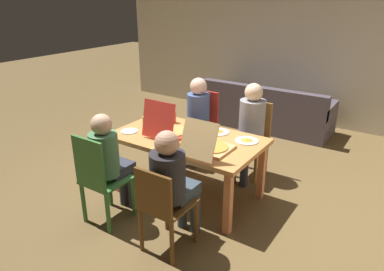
# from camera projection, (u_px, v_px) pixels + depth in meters

# --- Properties ---
(ground_plane) EXTENTS (20.00, 20.00, 0.00)m
(ground_plane) POSITION_uv_depth(u_px,v_px,m) (187.00, 193.00, 4.27)
(ground_plane) COLOR brown
(back_wall) EXTENTS (7.21, 0.12, 2.88)m
(back_wall) POSITION_uv_depth(u_px,v_px,m) (294.00, 40.00, 6.32)
(back_wall) COLOR beige
(back_wall) RESTS_ON ground
(dining_table) EXTENTS (1.66, 0.96, 0.73)m
(dining_table) POSITION_uv_depth(u_px,v_px,m) (187.00, 143.00, 4.03)
(dining_table) COLOR #CF8746
(dining_table) RESTS_ON ground
(chair_0) EXTENTS (0.39, 0.39, 0.95)m
(chair_0) POSITION_uv_depth(u_px,v_px,m) (253.00, 137.00, 4.60)
(chair_0) COLOR olive
(chair_0) RESTS_ON ground
(person_0) EXTENTS (0.32, 0.52, 1.22)m
(person_0) POSITION_uv_depth(u_px,v_px,m) (250.00, 124.00, 4.41)
(person_0) COLOR #313243
(person_0) RESTS_ON ground
(chair_1) EXTENTS (0.41, 0.43, 0.98)m
(chair_1) POSITION_uv_depth(u_px,v_px,m) (100.00, 178.00, 3.54)
(chair_1) COLOR #366F31
(chair_1) RESTS_ON ground
(person_1) EXTENTS (0.28, 0.48, 1.16)m
(person_1) POSITION_uv_depth(u_px,v_px,m) (110.00, 158.00, 3.60)
(person_1) COLOR #323440
(person_1) RESTS_ON ground
(chair_2) EXTENTS (0.41, 0.43, 0.96)m
(chair_2) POSITION_uv_depth(u_px,v_px,m) (202.00, 124.00, 5.01)
(chair_2) COLOR red
(chair_2) RESTS_ON ground
(person_2) EXTENTS (0.31, 0.48, 1.18)m
(person_2) POSITION_uv_depth(u_px,v_px,m) (196.00, 114.00, 4.83)
(person_2) COLOR #3B3A36
(person_2) RESTS_ON ground
(chair_3) EXTENTS (0.40, 0.44, 0.86)m
(chair_3) POSITION_uv_depth(u_px,v_px,m) (163.00, 206.00, 3.15)
(chair_3) COLOR #573615
(chair_3) RESTS_ON ground
(person_3) EXTENTS (0.31, 0.53, 1.16)m
(person_3) POSITION_uv_depth(u_px,v_px,m) (172.00, 179.00, 3.19)
(person_3) COLOR #35444E
(person_3) RESTS_ON ground
(pizza_box_0) EXTENTS (0.41, 0.50, 0.43)m
(pizza_box_0) POSITION_uv_depth(u_px,v_px,m) (170.00, 129.00, 4.05)
(pizza_box_0) COLOR red
(pizza_box_0) RESTS_ON dining_table
(pizza_box_1) EXTENTS (0.38, 0.52, 0.38)m
(pizza_box_1) POSITION_uv_depth(u_px,v_px,m) (210.00, 147.00, 3.62)
(pizza_box_1) COLOR tan
(pizza_box_1) RESTS_ON dining_table
(plate_0) EXTENTS (0.25, 0.25, 0.03)m
(plate_0) POSITION_uv_depth(u_px,v_px,m) (247.00, 140.00, 3.88)
(plate_0) COLOR white
(plate_0) RESTS_ON dining_table
(plate_1) EXTENTS (0.25, 0.25, 0.03)m
(plate_1) POSITION_uv_depth(u_px,v_px,m) (159.00, 120.00, 4.49)
(plate_1) COLOR white
(plate_1) RESTS_ON dining_table
(plate_2) EXTENTS (0.25, 0.25, 0.03)m
(plate_2) POSITION_uv_depth(u_px,v_px,m) (218.00, 132.00, 4.12)
(plate_2) COLOR white
(plate_2) RESTS_ON dining_table
(plate_3) EXTENTS (0.20, 0.20, 0.01)m
(plate_3) POSITION_uv_depth(u_px,v_px,m) (129.00, 131.00, 4.15)
(plate_3) COLOR white
(plate_3) RESTS_ON dining_table
(drinking_glass_0) EXTENTS (0.07, 0.07, 0.11)m
(drinking_glass_0) POSITION_uv_depth(u_px,v_px,m) (176.00, 142.00, 3.72)
(drinking_glass_0) COLOR #BC522F
(drinking_glass_0) RESTS_ON dining_table
(drinking_glass_1) EXTENTS (0.08, 0.08, 0.12)m
(drinking_glass_1) POSITION_uv_depth(u_px,v_px,m) (146.00, 121.00, 4.31)
(drinking_glass_1) COLOR #DACB67
(drinking_glass_1) RESTS_ON dining_table
(drinking_glass_2) EXTENTS (0.07, 0.07, 0.14)m
(drinking_glass_2) POSITION_uv_depth(u_px,v_px,m) (173.00, 117.00, 4.41)
(drinking_glass_2) COLOR #BE462B
(drinking_glass_2) RESTS_ON dining_table
(couch) EXTENTS (2.19, 0.80, 0.79)m
(couch) POSITION_uv_depth(u_px,v_px,m) (266.00, 112.00, 6.24)
(couch) COLOR #4D444F
(couch) RESTS_ON ground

